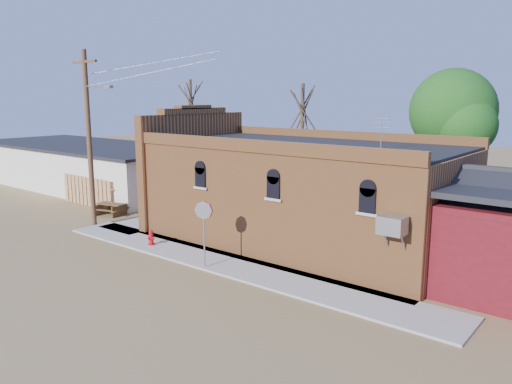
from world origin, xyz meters
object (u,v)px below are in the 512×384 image
Objects in this scene: brick_bar at (295,192)px; trash_barrel at (187,211)px; stop_sign at (204,217)px; fire_hydrant at (151,238)px; utility_pole at (89,135)px; picnic_table at (111,207)px.

brick_bar reaches higher than trash_barrel.
stop_sign reaches higher than trash_barrel.
fire_hydrant is at bearing 170.38° from stop_sign.
fire_hydrant is (5.25, -0.57, -4.36)m from utility_pole.
utility_pole is 13.28× the size of fire_hydrant.
fire_hydrant is at bearing -34.15° from picnic_table.
trash_barrel is 0.44× the size of picnic_table.
brick_bar is 19.92× the size of trash_barrel.
brick_bar is 5.52m from stop_sign.
brick_bar reaches higher than fire_hydrant.
stop_sign reaches higher than fire_hydrant.
utility_pole is 6.85m from fire_hydrant.
utility_pole reaches higher than trash_barrel.
fire_hydrant is at bearing -133.04° from brick_bar.
utility_pole is 9.70m from stop_sign.
trash_barrel reaches higher than picnic_table.
stop_sign is 8.37m from trash_barrel.
stop_sign is (4.01, -0.63, 1.70)m from fire_hydrant.
brick_bar reaches higher than stop_sign.
fire_hydrant reaches higher than picnic_table.
trash_barrel reaches higher than fire_hydrant.
stop_sign is 11.21m from picnic_table.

